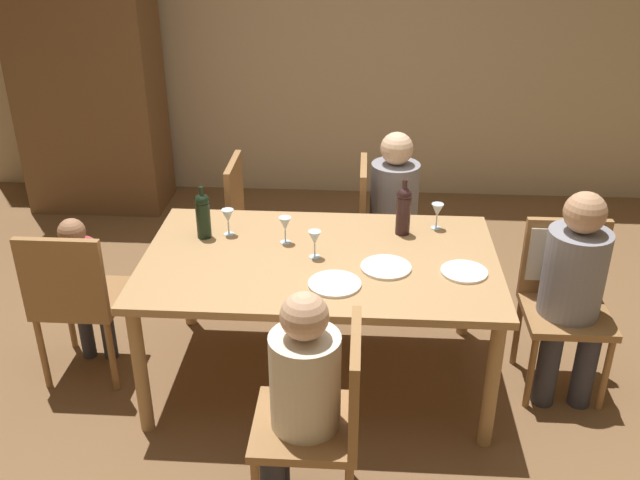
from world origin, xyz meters
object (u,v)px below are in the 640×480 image
at_px(chair_left_end, 75,295).
at_px(dining_table, 320,270).
at_px(wine_glass_centre, 285,225).
at_px(wine_glass_near_right, 437,211).
at_px(dinner_plate_guest_right, 386,267).
at_px(chair_far_left, 253,218).
at_px(person_child_small, 82,280).
at_px(chair_right_end, 564,281).
at_px(chair_far_right, 380,221).
at_px(wine_bottle_tall_green, 404,209).
at_px(person_woman_host, 398,204).
at_px(wine_glass_far, 315,239).
at_px(wine_bottle_dark_red, 203,214).
at_px(dinner_plate_guest_left, 335,284).
at_px(armoire_cabinet, 88,77).
at_px(wine_glass_near_left, 228,217).
at_px(person_man_bearded, 299,391).
at_px(dinner_plate_host, 464,272).
at_px(chair_near, 327,413).

bearing_deg(chair_left_end, dining_table, 3.84).
height_order(wine_glass_centre, wine_glass_near_right, same).
distance_m(dining_table, dinner_plate_guest_right, 0.36).
height_order(chair_far_left, person_child_small, person_child_small).
relative_size(chair_right_end, chair_left_end, 1.00).
relative_size(dining_table, wine_glass_centre, 12.33).
height_order(chair_far_right, wine_bottle_tall_green, wine_bottle_tall_green).
bearing_deg(chair_far_left, dining_table, 28.12).
bearing_deg(chair_far_left, wine_glass_centre, 21.29).
bearing_deg(person_woman_host, chair_far_right, -90.00).
bearing_deg(chair_left_end, wine_glass_far, 3.96).
relative_size(wine_bottle_dark_red, dinner_plate_guest_left, 1.14).
distance_m(person_woman_host, dinner_plate_guest_right, 1.05).
bearing_deg(dinner_plate_guest_right, wine_bottle_dark_red, 163.31).
xyz_separation_m(chair_right_end, wine_glass_near_right, (-0.67, 0.26, 0.27)).
xyz_separation_m(armoire_cabinet, dinner_plate_guest_left, (2.11, -2.59, -0.33)).
relative_size(armoire_cabinet, person_child_small, 2.33).
xyz_separation_m(armoire_cabinet, dining_table, (2.02, -2.31, -0.41)).
distance_m(chair_left_end, wine_glass_near_left, 0.91).
bearing_deg(wine_glass_near_right, person_man_bearded, -116.28).
bearing_deg(dinner_plate_host, wine_glass_near_left, 164.09).
distance_m(dining_table, chair_right_end, 1.31).
bearing_deg(person_child_small, person_man_bearded, -37.04).
bearing_deg(wine_glass_near_left, wine_glass_far, -25.49).
bearing_deg(wine_glass_centre, chair_left_end, -167.56).
distance_m(chair_far_right, wine_glass_near_right, 0.71).
height_order(wine_glass_near_left, dinner_plate_guest_left, wine_glass_near_left).
xyz_separation_m(chair_far_right, wine_glass_far, (-0.35, -0.94, 0.33)).
relative_size(chair_far_left, wine_glass_near_right, 6.17).
bearing_deg(dining_table, person_man_bearded, -91.57).
relative_size(chair_right_end, chair_far_left, 1.00).
distance_m(wine_bottle_dark_red, wine_glass_centre, 0.45).
distance_m(armoire_cabinet, dinner_plate_host, 3.68).
bearing_deg(chair_far_left, armoire_cabinet, -132.07).
height_order(person_woman_host, wine_glass_near_right, person_woman_host).
bearing_deg(dinner_plate_host, wine_glass_near_right, 100.97).
bearing_deg(dining_table, chair_right_end, 5.45).
bearing_deg(wine_glass_near_left, person_man_bearded, -67.19).
bearing_deg(chair_near, dinner_plate_guest_right, -16.68).
bearing_deg(person_woman_host, wine_bottle_tall_green, -0.35).
height_order(chair_near, chair_left_end, same).
xyz_separation_m(chair_right_end, wine_glass_centre, (-1.49, 0.03, 0.27)).
bearing_deg(chair_right_end, dinner_plate_guest_left, 18.41).
xyz_separation_m(person_woman_host, dinner_plate_host, (0.29, -1.06, 0.11)).
distance_m(chair_right_end, dinner_plate_guest_right, 1.00).
relative_size(dining_table, dinner_plate_host, 7.88).
height_order(chair_far_left, dinner_plate_host, chair_far_left).
height_order(chair_near, chair_far_left, same).
bearing_deg(wine_glass_centre, person_woman_host, 50.84).
bearing_deg(chair_far_left, person_woman_host, 90.00).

